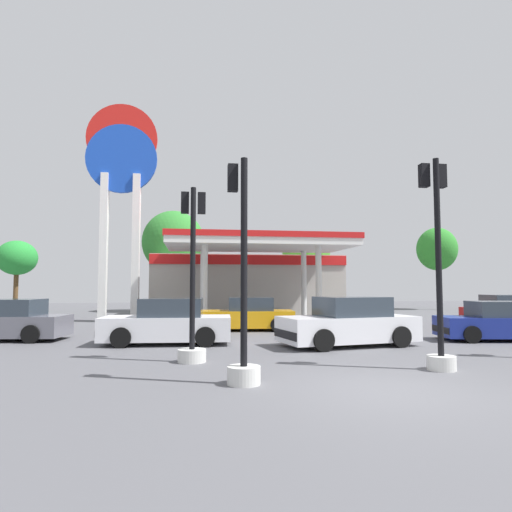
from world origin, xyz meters
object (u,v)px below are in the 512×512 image
Objects in this scene: car_2 at (8,322)px; tree_2 at (306,256)px; car_1 at (496,323)px; car_4 at (168,323)px; traffic_signal_0 at (438,287)px; tree_1 at (173,242)px; car_5 at (511,312)px; tree_3 at (437,249)px; tree_0 at (17,258)px; car_3 at (248,315)px; traffic_signal_2 at (192,301)px; car_0 at (348,323)px; station_pole_sign at (121,182)px; traffic_signal_1 at (242,316)px.

tree_2 is at bearing 45.88° from car_2.
car_1 is 0.94× the size of car_4.
car_4 is 0.88× the size of traffic_signal_0.
tree_1 reaches higher than traffic_signal_0.
tree_1 reaches higher than car_5.
traffic_signal_0 is 0.74× the size of tree_3.
car_5 is 0.83× the size of tree_0.
car_3 is at bearing 149.74° from car_1.
car_2 is at bearing -106.77° from tree_1.
tree_2 is at bearing 67.79° from traffic_signal_2.
car_0 is at bearing 98.90° from traffic_signal_0.
tree_0 is at bearing 109.62° from car_2.
station_pole_sign is 19.19m from traffic_signal_0.
tree_3 is (11.56, 1.20, 0.74)m from tree_2.
car_2 is at bearing 162.53° from car_4.
car_1 is 9.73m from car_3.
car_3 is 0.91× the size of traffic_signal_1.
traffic_signal_2 is 0.59× the size of tree_1.
car_0 is 0.61× the size of tree_1.
tree_3 is (26.83, 16.94, 4.34)m from car_2.
traffic_signal_1 is at bearing -84.50° from tree_1.
car_0 is 1.07× the size of car_4.
car_1 is at bearing -132.88° from car_5.
car_4 is (3.18, -9.85, -7.06)m from station_pole_sign.
tree_2 reaches higher than car_0.
tree_0 is at bearing 139.16° from car_1.
car_4 is at bearing -118.38° from tree_2.
traffic_signal_0 is (3.32, -9.75, 1.28)m from car_3.
traffic_signal_1 is at bearing -107.72° from tree_2.
tree_0 is at bearing 178.03° from tree_3.
car_5 is (4.21, 4.54, 0.06)m from car_1.
car_1 is 0.93× the size of car_5.
car_1 is 23.66m from tree_1.
tree_3 is at bearing 64.34° from car_1.
traffic_signal_2 is at bearing -107.45° from car_3.
traffic_signal_2 is 30.42m from tree_3.
traffic_signal_0 is at bearing -18.42° from traffic_signal_2.
tree_1 is 10.26m from tree_2.
car_3 is 0.94× the size of car_5.
tree_3 is at bearing 5.93° from tree_2.
car_5 is (12.62, -0.36, 0.04)m from car_3.
car_2 is (-2.60, -8.03, -7.09)m from station_pole_sign.
car_2 is at bearing 132.55° from traffic_signal_1.
car_1 is at bearing -83.19° from tree_2.
car_2 is 9.35m from car_3.
car_2 is at bearing 165.02° from car_0.
traffic_signal_1 is 29.98m from tree_0.
tree_0 is (-9.05, 10.06, -3.73)m from station_pole_sign.
car_1 is 0.91× the size of traffic_signal_2.
car_3 is at bearing -140.58° from tree_3.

